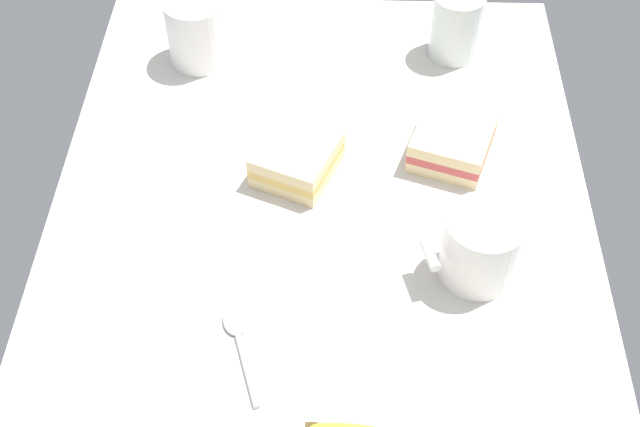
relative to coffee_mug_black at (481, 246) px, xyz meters
The scene contains 7 objects.
tabletop 19.02cm from the coffee_mug_black, 73.07° to the left, with size 90.00×64.00×2.00cm, color beige.
coffee_mug_black is the anchor object (origin of this frame).
coffee_mug_milky 50.26cm from the coffee_mug_black, 44.32° to the left, with size 10.51×8.21×9.42cm.
sandwich_main 18.37cm from the coffee_mug_black, ahead, with size 12.29×11.67×4.40cm.
sandwich_side 25.33cm from the coffee_mug_black, 54.53° to the left, with size 12.13×11.60×4.40cm.
glass_of_milk 38.29cm from the coffee_mug_black, ahead, with size 6.95×6.95×9.52cm.
spoon 27.55cm from the coffee_mug_black, 111.44° to the left, with size 12.07×5.19×0.80cm.
Camera 1 is at (-62.71, -2.01, 77.99)cm, focal length 47.86 mm.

